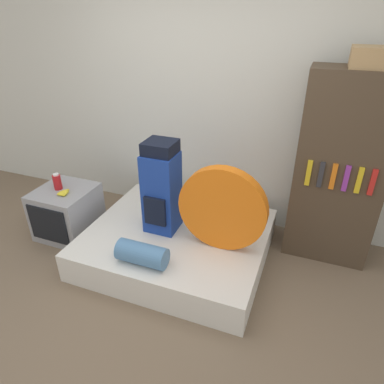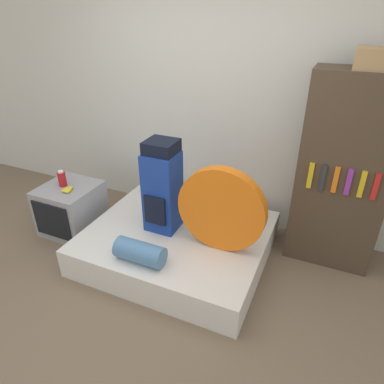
{
  "view_description": "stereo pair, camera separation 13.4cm",
  "coord_description": "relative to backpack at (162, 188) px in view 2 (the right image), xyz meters",
  "views": [
    {
      "loc": [
        1.13,
        -1.61,
        2.17
      ],
      "look_at": [
        0.19,
        0.84,
        0.74
      ],
      "focal_mm": 32.0,
      "sensor_mm": 36.0,
      "label": 1
    },
    {
      "loc": [
        1.25,
        -1.55,
        2.17
      ],
      "look_at": [
        0.19,
        0.84,
        0.74
      ],
      "focal_mm": 32.0,
      "sensor_mm": 36.0,
      "label": 2
    }
  ],
  "objects": [
    {
      "name": "ground_plane",
      "position": [
        0.11,
        -0.85,
        -0.71
      ],
      "size": [
        16.0,
        16.0,
        0.0
      ],
      "primitive_type": "plane",
      "color": "brown"
    },
    {
      "name": "wall_back",
      "position": [
        0.11,
        0.88,
        0.59
      ],
      "size": [
        8.0,
        0.05,
        2.6
      ],
      "color": "silver",
      "rests_on": "ground_plane"
    },
    {
      "name": "bed",
      "position": [
        0.15,
        -0.01,
        -0.57
      ],
      "size": [
        1.66,
        1.44,
        0.29
      ],
      "color": "silver",
      "rests_on": "ground_plane"
    },
    {
      "name": "backpack",
      "position": [
        0.0,
        0.0,
        0.0
      ],
      "size": [
        0.29,
        0.31,
        0.87
      ],
      "color": "navy",
      "rests_on": "bed"
    },
    {
      "name": "tent_bag",
      "position": [
        0.6,
        -0.08,
        -0.04
      ],
      "size": [
        0.76,
        0.1,
        0.76
      ],
      "color": "orange",
      "rests_on": "bed"
    },
    {
      "name": "sleeping_roll",
      "position": [
        0.06,
        -0.53,
        -0.33
      ],
      "size": [
        0.42,
        0.18,
        0.18
      ],
      "color": "teal",
      "rests_on": "bed"
    },
    {
      "name": "television",
      "position": [
        -1.08,
        -0.08,
        -0.45
      ],
      "size": [
        0.55,
        0.58,
        0.52
      ],
      "color": "#939399",
      "rests_on": "ground_plane"
    },
    {
      "name": "canister",
      "position": [
        -1.14,
        -0.07,
        -0.11
      ],
      "size": [
        0.08,
        0.08,
        0.17
      ],
      "color": "#B2191E",
      "rests_on": "television"
    },
    {
      "name": "banana_bunch",
      "position": [
        -1.01,
        -0.13,
        -0.17
      ],
      "size": [
        0.11,
        0.14,
        0.03
      ],
      "color": "yellow",
      "rests_on": "television"
    },
    {
      "name": "bookshelf",
      "position": [
        1.47,
        0.57,
        0.17
      ],
      "size": [
        0.75,
        0.39,
        1.76
      ],
      "color": "#473828",
      "rests_on": "ground_plane"
    },
    {
      "name": "cardboard_box",
      "position": [
        1.53,
        0.56,
        1.12
      ],
      "size": [
        0.31,
        0.29,
        0.15
      ],
      "color": "#A88456",
      "rests_on": "bookshelf"
    }
  ]
}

